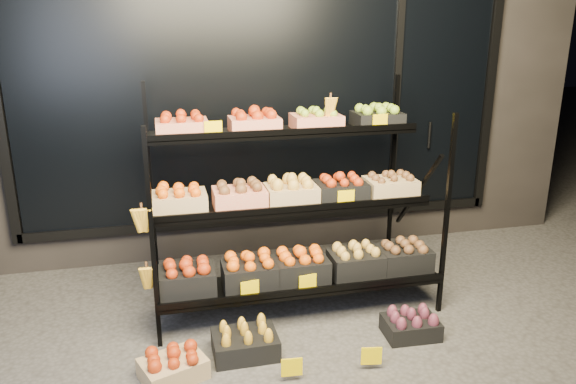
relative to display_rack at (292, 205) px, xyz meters
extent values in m
plane|color=#514F4C|center=(0.01, -0.60, -0.79)|extent=(24.00, 24.00, 0.00)
cube|color=#2D2826|center=(0.01, 2.00, 0.96)|extent=(6.00, 2.00, 3.50)
cube|color=black|center=(0.01, 0.98, 0.76)|extent=(4.20, 0.04, 2.40)
cube|color=black|center=(0.01, 0.96, -0.45)|extent=(4.30, 0.06, 0.08)
cube|color=black|center=(2.16, 0.96, 0.76)|extent=(0.08, 0.06, 2.50)
cube|color=black|center=(1.21, 0.96, 0.76)|extent=(0.06, 0.06, 2.50)
cylinder|color=black|center=(1.56, 0.93, 0.26)|extent=(0.02, 0.02, 0.25)
cube|color=black|center=(-1.01, -0.42, -0.04)|extent=(0.03, 0.03, 1.50)
cube|color=black|center=(1.04, -0.42, -0.04)|extent=(0.03, 0.03, 1.50)
cube|color=black|center=(-1.01, 0.55, 0.04)|extent=(0.03, 0.03, 1.66)
cube|color=black|center=(1.04, 0.55, 0.04)|extent=(0.03, 0.03, 1.66)
cube|color=black|center=(0.01, -0.25, -0.52)|extent=(2.05, 0.42, 0.03)
cube|color=black|center=(0.01, -0.45, -0.49)|extent=(2.05, 0.02, 0.05)
cube|color=black|center=(0.01, 0.05, -0.02)|extent=(2.05, 0.40, 0.03)
cube|color=black|center=(0.01, -0.14, 0.01)|extent=(2.05, 0.02, 0.05)
cube|color=black|center=(0.01, 0.35, 0.48)|extent=(2.05, 0.40, 0.03)
cube|color=black|center=(0.01, 0.16, 0.51)|extent=(2.05, 0.02, 0.05)
cube|color=tan|center=(-0.76, 0.35, 0.55)|extent=(0.38, 0.28, 0.11)
ellipsoid|color=#B9280D|center=(-0.76, 0.35, 0.63)|extent=(0.32, 0.24, 0.07)
cube|color=tan|center=(-0.21, 0.35, 0.55)|extent=(0.38, 0.28, 0.11)
ellipsoid|color=#B9280D|center=(-0.21, 0.35, 0.63)|extent=(0.32, 0.24, 0.07)
cube|color=tan|center=(0.28, 0.35, 0.55)|extent=(0.38, 0.28, 0.11)
ellipsoid|color=#94BA2E|center=(0.28, 0.35, 0.63)|extent=(0.32, 0.24, 0.07)
cube|color=black|center=(0.79, 0.35, 0.55)|extent=(0.38, 0.28, 0.11)
ellipsoid|color=#94BA2E|center=(0.79, 0.35, 0.63)|extent=(0.32, 0.24, 0.07)
cube|color=tan|center=(-0.81, 0.05, 0.06)|extent=(0.38, 0.28, 0.14)
ellipsoid|color=orange|center=(-0.81, 0.05, 0.16)|extent=(0.32, 0.24, 0.07)
cube|color=tan|center=(-0.38, 0.05, 0.06)|extent=(0.38, 0.28, 0.14)
ellipsoid|color=brown|center=(-0.38, 0.05, 0.16)|extent=(0.32, 0.24, 0.07)
cube|color=tan|center=(0.01, 0.05, 0.06)|extent=(0.38, 0.28, 0.14)
ellipsoid|color=gold|center=(0.01, 0.05, 0.16)|extent=(0.32, 0.24, 0.07)
cube|color=black|center=(0.39, 0.05, 0.06)|extent=(0.38, 0.28, 0.14)
ellipsoid|color=#B9280D|center=(0.39, 0.05, 0.16)|extent=(0.32, 0.24, 0.07)
cube|color=tan|center=(0.80, 0.05, 0.06)|extent=(0.38, 0.28, 0.14)
ellipsoid|color=brown|center=(0.80, 0.05, 0.16)|extent=(0.32, 0.24, 0.07)
cube|color=black|center=(-0.80, -0.25, -0.42)|extent=(0.38, 0.28, 0.18)
ellipsoid|color=#B9280D|center=(-0.80, -0.25, -0.30)|extent=(0.32, 0.24, 0.07)
cube|color=black|center=(-0.37, -0.25, -0.42)|extent=(0.38, 0.28, 0.18)
ellipsoid|color=orange|center=(-0.37, -0.25, -0.30)|extent=(0.32, 0.24, 0.07)
cube|color=black|center=(0.01, -0.25, -0.42)|extent=(0.38, 0.28, 0.18)
ellipsoid|color=orange|center=(0.01, -0.25, -0.30)|extent=(0.32, 0.24, 0.07)
cube|color=black|center=(0.42, -0.25, -0.42)|extent=(0.38, 0.28, 0.18)
ellipsoid|color=gold|center=(0.42, -0.25, -0.30)|extent=(0.32, 0.24, 0.07)
cube|color=black|center=(0.81, -0.25, -0.42)|extent=(0.38, 0.28, 0.18)
ellipsoid|color=brown|center=(0.81, -0.25, -0.30)|extent=(0.32, 0.24, 0.07)
ellipsoid|color=gold|center=(-1.06, -0.40, 0.20)|extent=(0.14, 0.08, 0.22)
ellipsoid|color=gold|center=(-1.06, -0.40, -0.20)|extent=(0.14, 0.08, 0.22)
ellipsoid|color=gold|center=(0.36, 0.25, 0.76)|extent=(0.14, 0.08, 0.22)
cube|color=#FFD300|center=(0.39, -0.10, 0.05)|extent=(0.13, 0.01, 0.12)
cube|color=#FFD300|center=(0.75, 0.20, 0.55)|extent=(0.13, 0.01, 0.12)
cube|color=#FFD300|center=(-0.54, 0.20, 0.55)|extent=(0.13, 0.01, 0.12)
cube|color=#FFD300|center=(-0.39, -0.40, -0.45)|extent=(0.13, 0.01, 0.12)
cube|color=#FFD300|center=(0.02, -0.40, -0.45)|extent=(0.13, 0.01, 0.12)
cube|color=#FFD300|center=(-0.24, -1.00, -0.73)|extent=(0.13, 0.01, 0.12)
cube|color=#FFD300|center=(0.27, -1.00, -0.73)|extent=(0.13, 0.01, 0.12)
cube|color=tan|center=(-0.94, -0.80, -0.72)|extent=(0.45, 0.39, 0.13)
ellipsoid|color=#B9280D|center=(-0.94, -0.80, -0.63)|extent=(0.38, 0.33, 0.07)
cube|color=black|center=(-0.47, -0.65, -0.72)|extent=(0.42, 0.31, 0.14)
ellipsoid|color=gold|center=(-0.47, -0.65, -0.61)|extent=(0.35, 0.26, 0.07)
cube|color=black|center=(0.68, -0.69, -0.72)|extent=(0.38, 0.29, 0.13)
ellipsoid|color=brown|center=(0.68, -0.69, -0.63)|extent=(0.32, 0.24, 0.07)
camera|label=1|loc=(-0.93, -3.82, 1.34)|focal=35.00mm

